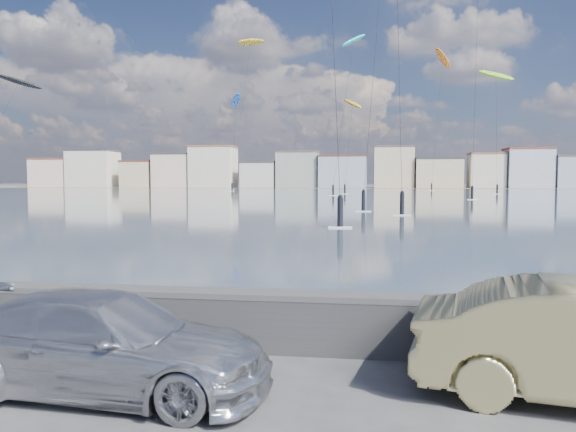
% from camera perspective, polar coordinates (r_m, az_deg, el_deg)
% --- Properties ---
extents(ground, '(700.00, 700.00, 0.00)m').
position_cam_1_polar(ground, '(7.41, -12.83, -19.26)').
color(ground, '#333335').
rests_on(ground, ground).
extents(bay_water, '(500.00, 177.00, 0.00)m').
position_cam_1_polar(bay_water, '(97.94, 6.66, 2.04)').
color(bay_water, '#354554').
rests_on(bay_water, ground).
extents(far_shore_strip, '(500.00, 60.00, 0.00)m').
position_cam_1_polar(far_shore_strip, '(206.40, 7.43, 2.92)').
color(far_shore_strip, '#4C473D').
rests_on(far_shore_strip, ground).
extents(seawall, '(400.00, 0.36, 1.08)m').
position_cam_1_polar(seawall, '(9.67, -7.08, -10.06)').
color(seawall, '#28282B').
rests_on(seawall, ground).
extents(far_buildings, '(240.79, 13.26, 14.60)m').
position_cam_1_polar(far_buildings, '(192.39, 7.79, 4.65)').
color(far_buildings, beige).
rests_on(far_buildings, ground).
extents(car_silver, '(4.73, 2.18, 1.34)m').
position_cam_1_polar(car_silver, '(8.19, -18.14, -12.15)').
color(car_silver, '#B6B7BE').
rests_on(car_silver, ground).
extents(kitesurfer_0, '(5.99, 19.82, 21.64)m').
position_cam_1_polar(kitesurfer_0, '(126.33, 6.56, 11.18)').
color(kitesurfer_0, '#BF8C19').
rests_on(kitesurfer_0, ground).
extents(kitesurfer_1, '(5.98, 19.97, 28.45)m').
position_cam_1_polar(kitesurfer_1, '(171.20, -5.32, 11.50)').
color(kitesurfer_1, blue).
rests_on(kitesurfer_1, ground).
extents(kitesurfer_3, '(7.43, 14.72, 39.03)m').
position_cam_1_polar(kitesurfer_3, '(147.40, -3.82, 17.02)').
color(kitesurfer_3, '#BF8C19').
rests_on(kitesurfer_3, ground).
extents(kitesurfer_9, '(7.74, 17.98, 38.34)m').
position_cam_1_polar(kitesurfer_9, '(163.39, 15.43, 14.97)').
color(kitesurfer_9, orange).
rests_on(kitesurfer_9, ground).
extents(kitesurfer_10, '(6.75, 19.53, 32.96)m').
position_cam_1_polar(kitesurfer_10, '(117.54, 6.63, 17.04)').
color(kitesurfer_10, '#19BFBF').
rests_on(kitesurfer_10, ground).
extents(kitesurfer_12, '(9.22, 16.43, 23.08)m').
position_cam_1_polar(kitesurfer_12, '(119.44, -25.72, 12.06)').
color(kitesurfer_12, black).
rests_on(kitesurfer_12, ground).
extents(kitesurfer_15, '(7.60, 10.76, 26.21)m').
position_cam_1_polar(kitesurfer_15, '(125.65, 20.37, 13.04)').
color(kitesurfer_15, '#8CD826').
rests_on(kitesurfer_15, ground).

